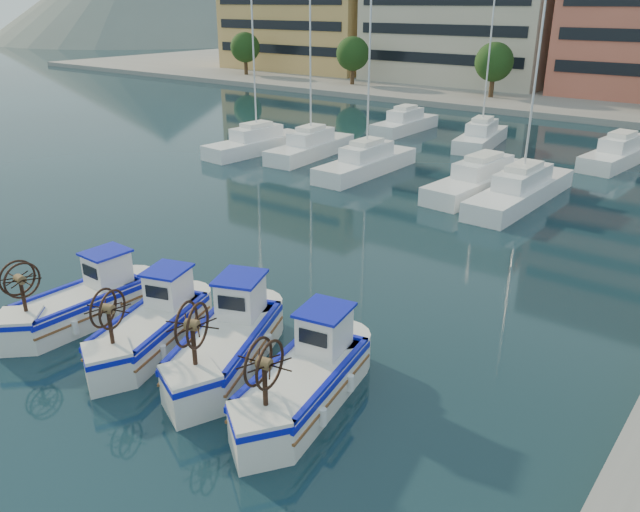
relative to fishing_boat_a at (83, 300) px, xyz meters
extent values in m
plane|color=#183540|center=(4.70, 1.24, -0.78)|extent=(300.00, 300.00, 0.00)
cylinder|color=#3F2B19|center=(-45.30, 54.74, 0.72)|extent=(0.50, 0.50, 3.00)
sphere|color=#224619|center=(-45.30, 54.74, 3.42)|extent=(4.00, 4.00, 4.00)
cylinder|color=#3F2B19|center=(-27.30, 54.74, 0.72)|extent=(0.50, 0.50, 3.00)
sphere|color=#224619|center=(-27.30, 54.74, 3.42)|extent=(4.00, 4.00, 4.00)
cylinder|color=#3F2B19|center=(-9.30, 54.74, 0.72)|extent=(0.50, 0.50, 3.00)
sphere|color=#224619|center=(-9.30, 54.74, 3.42)|extent=(4.00, 4.00, 4.00)
cone|color=slate|center=(-135.30, 111.24, -0.78)|extent=(180.00, 180.00, 60.00)
cube|color=white|center=(-12.89, 22.29, -0.28)|extent=(2.81, 8.57, 1.00)
cylinder|color=silver|center=(-12.89, 22.29, 5.22)|extent=(0.12, 0.12, 11.00)
cube|color=white|center=(-9.02, 23.64, -0.28)|extent=(2.89, 8.37, 1.00)
cylinder|color=silver|center=(-9.02, 23.64, 5.22)|extent=(0.12, 0.12, 11.00)
cube|color=white|center=(-3.40, 22.20, -0.28)|extent=(2.21, 8.64, 1.00)
cylinder|color=silver|center=(-3.40, 22.20, 5.22)|extent=(0.12, 0.12, 11.00)
cube|color=white|center=(4.01, 22.96, -0.28)|extent=(2.94, 9.71, 1.00)
cube|color=white|center=(6.64, 22.15, -0.28)|extent=(2.41, 9.98, 1.00)
cylinder|color=silver|center=(6.64, 22.15, 5.22)|extent=(0.12, 0.12, 11.00)
cube|color=white|center=(-8.41, 35.42, -0.28)|extent=(2.23, 7.54, 1.00)
cube|color=white|center=(-1.07, 34.09, -0.28)|extent=(3.40, 7.89, 1.00)
cylinder|color=silver|center=(-1.07, 34.09, 5.22)|extent=(0.12, 0.12, 11.00)
cube|color=white|center=(8.53, 34.59, -0.28)|extent=(3.17, 8.74, 1.00)
cube|color=silver|center=(0.00, -0.14, -0.25)|extent=(1.85, 4.20, 1.04)
cube|color=#0D15B3|center=(0.00, -0.14, 0.14)|extent=(1.91, 4.33, 0.16)
cube|color=blue|center=(0.00, -0.14, 0.08)|extent=(1.45, 3.78, 0.06)
cube|color=white|center=(0.02, 1.05, 0.81)|extent=(1.11, 1.31, 1.09)
cube|color=#0D15B3|center=(0.02, 1.05, 1.41)|extent=(1.26, 1.46, 0.08)
cylinder|color=#331E14|center=(-0.03, -1.93, 0.84)|extent=(0.12, 0.12, 1.15)
cylinder|color=brown|center=(-0.03, -1.93, 1.46)|extent=(0.32, 0.28, 0.28)
torus|color=#331E14|center=(-0.18, -1.93, 1.46)|extent=(0.09, 1.16, 1.16)
torus|color=#331E14|center=(0.12, -1.93, 1.46)|extent=(0.09, 1.16, 1.16)
cube|color=silver|center=(3.22, 0.24, -0.26)|extent=(2.99, 4.50, 1.04)
cube|color=#0D15B3|center=(3.22, 0.24, 0.14)|extent=(3.08, 4.63, 0.16)
cube|color=blue|center=(3.22, 0.24, 0.07)|extent=(2.49, 3.98, 0.06)
cube|color=white|center=(2.85, 1.37, 0.80)|extent=(1.44, 1.56, 1.09)
cube|color=#0D15B3|center=(2.85, 1.37, 1.40)|extent=(1.62, 1.75, 0.08)
cylinder|color=#331E14|center=(3.78, -1.45, 0.83)|extent=(0.12, 0.12, 1.15)
cylinder|color=brown|center=(3.78, -1.45, 1.45)|extent=(0.39, 0.36, 0.28)
torus|color=#331E14|center=(3.64, -1.50, 1.45)|extent=(0.43, 1.12, 1.16)
torus|color=#331E14|center=(3.92, -1.40, 1.45)|extent=(0.43, 1.12, 1.16)
cube|color=silver|center=(5.86, 0.92, -0.22)|extent=(3.47, 4.87, 1.12)
cube|color=#0D15B3|center=(5.86, 0.92, 0.21)|extent=(3.57, 5.02, 0.17)
cube|color=blue|center=(5.86, 0.92, 0.14)|extent=(2.91, 4.30, 0.06)
cube|color=white|center=(5.38, 2.11, 0.93)|extent=(1.61, 1.73, 1.17)
cube|color=#0D15B3|center=(5.38, 2.11, 1.57)|extent=(1.82, 1.93, 0.09)
cylinder|color=#331E14|center=(6.58, -0.85, 0.96)|extent=(0.13, 0.13, 1.24)
cylinder|color=brown|center=(6.58, -0.85, 1.62)|extent=(0.43, 0.41, 0.30)
torus|color=#331E14|center=(6.44, -0.91, 1.62)|extent=(0.54, 1.18, 1.25)
torus|color=#331E14|center=(6.73, -0.79, 1.62)|extent=(0.54, 1.18, 1.25)
cube|color=silver|center=(8.89, 0.83, -0.23)|extent=(2.67, 4.66, 1.10)
cube|color=#0D15B3|center=(8.89, 0.83, 0.19)|extent=(2.75, 4.80, 0.17)
cube|color=blue|center=(8.89, 0.83, 0.12)|extent=(2.18, 4.15, 0.06)
cube|color=white|center=(8.65, 2.06, 0.89)|extent=(1.38, 1.55, 1.15)
cube|color=#0D15B3|center=(8.65, 2.06, 1.52)|extent=(1.57, 1.73, 0.08)
cylinder|color=#331E14|center=(9.24, -1.02, 0.92)|extent=(0.13, 0.13, 1.21)
cylinder|color=brown|center=(9.24, -1.02, 1.57)|extent=(0.38, 0.35, 0.29)
torus|color=#331E14|center=(9.09, -1.05, 1.57)|extent=(0.30, 1.21, 1.22)
torus|color=#331E14|center=(9.39, -0.99, 1.57)|extent=(0.30, 1.21, 1.22)
camera|label=1|loc=(17.85, -10.02, 9.34)|focal=35.00mm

